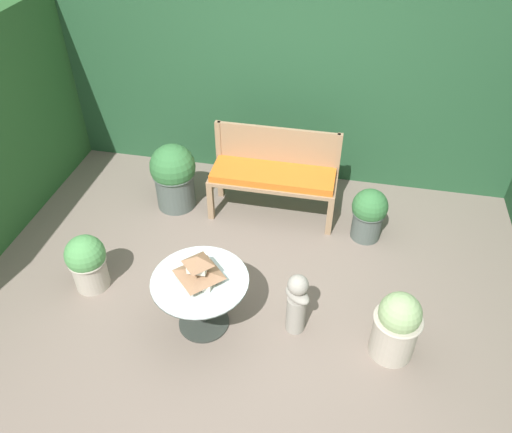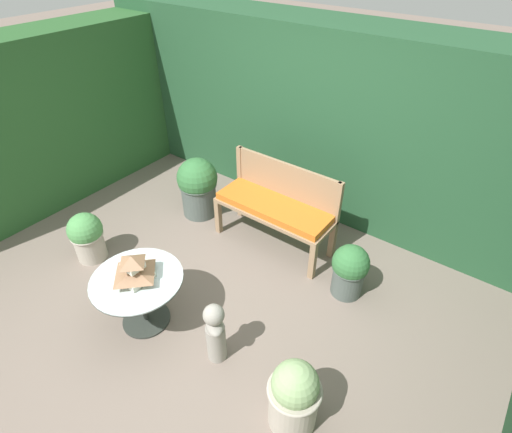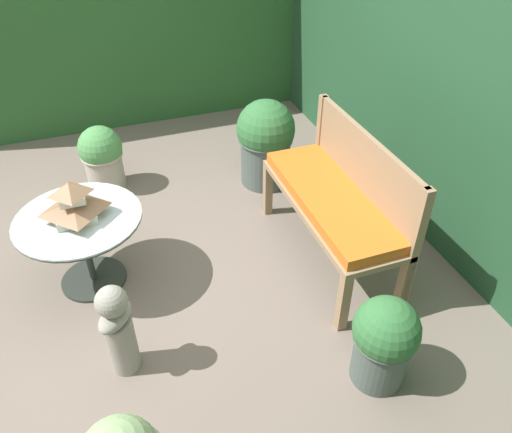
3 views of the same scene
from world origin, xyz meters
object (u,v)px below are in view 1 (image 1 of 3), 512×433
(garden_bust, at_px, (297,302))
(potted_plant_table_near, at_px, (87,262))
(garden_bench, at_px, (273,178))
(potted_plant_bench_right, at_px, (369,213))
(potted_plant_table_far, at_px, (397,326))
(potted_plant_path_edge, at_px, (174,176))
(pagoda_birdhouse, at_px, (199,270))
(patio_table, at_px, (201,289))

(garden_bust, height_order, potted_plant_table_near, garden_bust)
(garden_bench, relative_size, potted_plant_table_near, 2.34)
(potted_plant_bench_right, bearing_deg, potted_plant_table_far, -79.62)
(garden_bench, bearing_deg, potted_plant_bench_right, -9.87)
(potted_plant_path_edge, bearing_deg, potted_plant_table_far, -32.81)
(pagoda_birdhouse, relative_size, potted_plant_table_far, 0.51)
(garden_bust, bearing_deg, garden_bench, 145.95)
(garden_bench, xyz_separation_m, pagoda_birdhouse, (-0.31, -1.58, 0.18))
(potted_plant_bench_right, bearing_deg, garden_bench, 170.13)
(garden_bust, relative_size, potted_plant_path_edge, 0.82)
(potted_plant_table_near, height_order, potted_plant_bench_right, potted_plant_bench_right)
(potted_plant_table_near, height_order, potted_plant_table_far, potted_plant_table_far)
(patio_table, bearing_deg, potted_plant_bench_right, 47.25)
(garden_bench, distance_m, patio_table, 1.61)
(garden_bench, relative_size, pagoda_birdhouse, 4.09)
(garden_bench, distance_m, potted_plant_bench_right, 1.02)
(potted_plant_table_near, xyz_separation_m, potted_plant_bench_right, (2.42, 1.18, 0.01))
(garden_bench, height_order, potted_plant_table_far, potted_plant_table_far)
(potted_plant_bench_right, bearing_deg, potted_plant_path_edge, 176.84)
(garden_bench, bearing_deg, patio_table, -100.93)
(patio_table, bearing_deg, garden_bust, 8.15)
(garden_bench, bearing_deg, pagoda_birdhouse, -100.93)
(pagoda_birdhouse, distance_m, potted_plant_table_near, 1.20)
(patio_table, relative_size, potted_plant_table_near, 1.40)
(potted_plant_path_edge, relative_size, potted_plant_bench_right, 1.32)
(potted_plant_path_edge, bearing_deg, patio_table, -63.70)
(patio_table, xyz_separation_m, potted_plant_path_edge, (-0.75, 1.52, -0.04))
(garden_bench, xyz_separation_m, potted_plant_table_near, (-1.43, -1.36, -0.17))
(potted_plant_path_edge, height_order, potted_plant_bench_right, potted_plant_path_edge)
(garden_bust, relative_size, potted_plant_table_far, 0.97)
(potted_plant_table_near, relative_size, potted_plant_bench_right, 0.99)
(patio_table, distance_m, potted_plant_bench_right, 1.92)
(garden_bench, distance_m, potted_plant_table_near, 1.98)
(garden_bust, distance_m, potted_plant_table_far, 0.79)
(pagoda_birdhouse, bearing_deg, patio_table, 90.00)
(garden_bust, bearing_deg, patio_table, -133.26)
(potted_plant_bench_right, distance_m, potted_plant_table_far, 1.39)
(garden_bench, height_order, potted_plant_path_edge, potted_plant_path_edge)
(pagoda_birdhouse, relative_size, potted_plant_table_near, 0.57)
(garden_bench, bearing_deg, potted_plant_table_far, -51.10)
(potted_plant_path_edge, xyz_separation_m, potted_plant_table_far, (2.30, -1.48, -0.07))
(garden_bust, bearing_deg, potted_plant_bench_right, 106.15)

